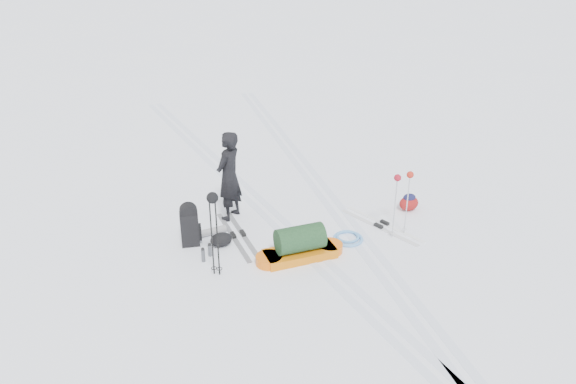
# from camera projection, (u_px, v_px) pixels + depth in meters

# --- Properties ---
(ground) EXTENTS (200.00, 200.00, 0.00)m
(ground) POSITION_uv_depth(u_px,v_px,m) (295.00, 239.00, 10.08)
(ground) COLOR white
(ground) RESTS_ON ground
(snow_hill_backdrop) EXTENTS (359.50, 192.00, 162.45)m
(snow_hill_backdrop) POSITION_uv_depth(u_px,v_px,m) (386.00, 265.00, 132.38)
(snow_hill_backdrop) COLOR white
(snow_hill_backdrop) RESTS_ON ground
(ski_tracks) EXTENTS (3.38, 17.97, 0.01)m
(ski_tracks) POSITION_uv_depth(u_px,v_px,m) (305.00, 211.00, 11.02)
(ski_tracks) COLOR silver
(ski_tracks) RESTS_ON ground
(skier) EXTENTS (0.75, 0.72, 1.74)m
(skier) POSITION_uv_depth(u_px,v_px,m) (229.00, 176.00, 10.42)
(skier) COLOR black
(skier) RESTS_ON ground
(pulk_sled) EXTENTS (1.58, 0.58, 0.60)m
(pulk_sled) POSITION_uv_depth(u_px,v_px,m) (300.00, 246.00, 9.43)
(pulk_sled) COLOR #C9690B
(pulk_sled) RESTS_ON ground
(expedition_rucksack) EXTENTS (0.88, 0.39, 0.80)m
(expedition_rucksack) POSITION_uv_depth(u_px,v_px,m) (193.00, 225.00, 9.79)
(expedition_rucksack) COLOR black
(expedition_rucksack) RESTS_ON ground
(ski_poles_black) EXTENTS (0.20, 0.18, 1.48)m
(ski_poles_black) POSITION_uv_depth(u_px,v_px,m) (213.00, 208.00, 8.56)
(ski_poles_black) COLOR black
(ski_poles_black) RESTS_ON ground
(ski_poles_silver) EXTENTS (0.40, 0.14, 1.24)m
(ski_poles_silver) POSITION_uv_depth(u_px,v_px,m) (403.00, 184.00, 9.73)
(ski_poles_silver) COLOR #AFB2B6
(ski_poles_silver) RESTS_ON ground
(touring_skis_grey) EXTENTS (0.32, 1.84, 0.07)m
(touring_skis_grey) POSITION_uv_depth(u_px,v_px,m) (238.00, 235.00, 10.16)
(touring_skis_grey) COLOR gray
(touring_skis_grey) RESTS_ON ground
(touring_skis_white) EXTENTS (0.82, 1.80, 0.07)m
(touring_skis_white) POSITION_uv_depth(u_px,v_px,m) (382.00, 225.00, 10.49)
(touring_skis_white) COLOR silver
(touring_skis_white) RESTS_ON ground
(rope_coil) EXTENTS (0.58, 0.58, 0.07)m
(rope_coil) POSITION_uv_depth(u_px,v_px,m) (348.00, 238.00, 10.05)
(rope_coil) COLOR #5A9BDC
(rope_coil) RESTS_ON ground
(small_daypack) EXTENTS (0.50, 0.46, 0.34)m
(small_daypack) POSITION_uv_depth(u_px,v_px,m) (409.00, 202.00, 11.00)
(small_daypack) COLOR maroon
(small_daypack) RESTS_ON ground
(thermos_pair) EXTENTS (0.22, 0.19, 0.26)m
(thermos_pair) POSITION_uv_depth(u_px,v_px,m) (206.00, 253.00, 9.45)
(thermos_pair) COLOR #4F5155
(thermos_pair) RESTS_ON ground
(stuff_sack) EXTENTS (0.47, 0.42, 0.24)m
(stuff_sack) POSITION_uv_depth(u_px,v_px,m) (221.00, 240.00, 9.83)
(stuff_sack) COLOR black
(stuff_sack) RESTS_ON ground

